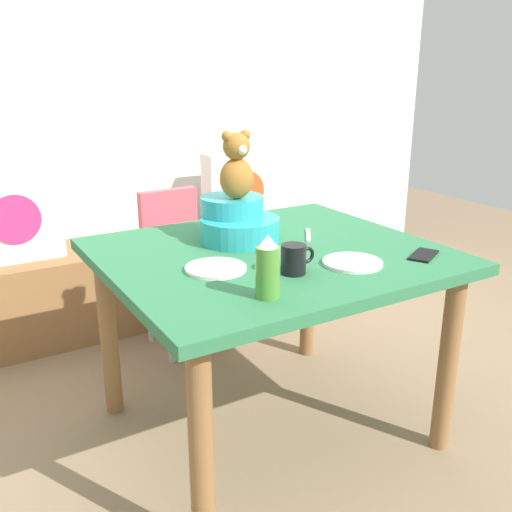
{
  "coord_description": "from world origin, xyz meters",
  "views": [
    {
      "loc": [
        -1.03,
        -1.63,
        1.36
      ],
      "look_at": [
        0.0,
        0.1,
        0.69
      ],
      "focal_mm": 39.76,
      "sensor_mm": 36.0,
      "label": 1
    }
  ],
  "objects_px": {
    "highchair": "(181,248)",
    "infant_seat_teal": "(237,221)",
    "coffee_mug": "(294,259)",
    "pillow_floral_left": "(12,216)",
    "ketchup_bottle": "(268,268)",
    "book_stack": "(174,228)",
    "cell_phone": "(424,255)",
    "dining_table": "(270,277)",
    "dinner_plate_far": "(216,268)",
    "teddy_bear": "(237,167)",
    "dinner_plate_near": "(352,263)",
    "pillow_floral_right": "(240,189)"
  },
  "relations": [
    {
      "from": "infant_seat_teal",
      "to": "pillow_floral_left",
      "type": "bearing_deg",
      "value": 121.24
    },
    {
      "from": "coffee_mug",
      "to": "cell_phone",
      "type": "bearing_deg",
      "value": -10.39
    },
    {
      "from": "highchair",
      "to": "infant_seat_teal",
      "type": "relative_size",
      "value": 2.39
    },
    {
      "from": "infant_seat_teal",
      "to": "teddy_bear",
      "type": "xyz_separation_m",
      "value": [
        -0.0,
        -0.0,
        0.21
      ]
    },
    {
      "from": "ketchup_bottle",
      "to": "pillow_floral_left",
      "type": "bearing_deg",
      "value": 105.49
    },
    {
      "from": "ketchup_bottle",
      "to": "dinner_plate_near",
      "type": "distance_m",
      "value": 0.41
    },
    {
      "from": "cell_phone",
      "to": "book_stack",
      "type": "bearing_deg",
      "value": -18.2
    },
    {
      "from": "pillow_floral_left",
      "to": "pillow_floral_right",
      "type": "bearing_deg",
      "value": 0.0
    },
    {
      "from": "ketchup_bottle",
      "to": "cell_phone",
      "type": "bearing_deg",
      "value": 3.15
    },
    {
      "from": "pillow_floral_left",
      "to": "dinner_plate_near",
      "type": "distance_m",
      "value": 1.74
    },
    {
      "from": "book_stack",
      "to": "coffee_mug",
      "type": "distance_m",
      "value": 1.55
    },
    {
      "from": "pillow_floral_left",
      "to": "teddy_bear",
      "type": "distance_m",
      "value": 1.3
    },
    {
      "from": "book_stack",
      "to": "ketchup_bottle",
      "type": "relative_size",
      "value": 1.08
    },
    {
      "from": "dinner_plate_far",
      "to": "pillow_floral_right",
      "type": "bearing_deg",
      "value": 57.92
    },
    {
      "from": "teddy_bear",
      "to": "dinner_plate_far",
      "type": "height_order",
      "value": "teddy_bear"
    },
    {
      "from": "ketchup_bottle",
      "to": "coffee_mug",
      "type": "height_order",
      "value": "ketchup_bottle"
    },
    {
      "from": "book_stack",
      "to": "coffee_mug",
      "type": "height_order",
      "value": "coffee_mug"
    },
    {
      "from": "highchair",
      "to": "cell_phone",
      "type": "distance_m",
      "value": 1.25
    },
    {
      "from": "ketchup_bottle",
      "to": "teddy_bear",
      "type": "bearing_deg",
      "value": 69.54
    },
    {
      "from": "infant_seat_teal",
      "to": "coffee_mug",
      "type": "height_order",
      "value": "infant_seat_teal"
    },
    {
      "from": "pillow_floral_left",
      "to": "ketchup_bottle",
      "type": "xyz_separation_m",
      "value": [
        0.45,
        -1.61,
        0.15
      ]
    },
    {
      "from": "dinner_plate_near",
      "to": "ketchup_bottle",
      "type": "bearing_deg",
      "value": -166.28
    },
    {
      "from": "book_stack",
      "to": "teddy_bear",
      "type": "height_order",
      "value": "teddy_bear"
    },
    {
      "from": "book_stack",
      "to": "dinner_plate_near",
      "type": "xyz_separation_m",
      "value": [
        0.0,
        -1.54,
        0.25
      ]
    },
    {
      "from": "pillow_floral_left",
      "to": "pillow_floral_right",
      "type": "xyz_separation_m",
      "value": [
        1.26,
        0.0,
        0.0
      ]
    },
    {
      "from": "coffee_mug",
      "to": "dinner_plate_far",
      "type": "height_order",
      "value": "coffee_mug"
    },
    {
      "from": "pillow_floral_right",
      "to": "dinner_plate_far",
      "type": "relative_size",
      "value": 2.2
    },
    {
      "from": "pillow_floral_left",
      "to": "highchair",
      "type": "relative_size",
      "value": 0.56
    },
    {
      "from": "highchair",
      "to": "pillow_floral_left",
      "type": "bearing_deg",
      "value": 149.13
    },
    {
      "from": "book_stack",
      "to": "dinner_plate_far",
      "type": "height_order",
      "value": "dinner_plate_far"
    },
    {
      "from": "coffee_mug",
      "to": "cell_phone",
      "type": "xyz_separation_m",
      "value": [
        0.48,
        -0.09,
        -0.04
      ]
    },
    {
      "from": "pillow_floral_left",
      "to": "coffee_mug",
      "type": "relative_size",
      "value": 3.67
    },
    {
      "from": "dining_table",
      "to": "dinner_plate_far",
      "type": "bearing_deg",
      "value": -161.86
    },
    {
      "from": "pillow_floral_left",
      "to": "infant_seat_teal",
      "type": "xyz_separation_m",
      "value": [
        0.65,
        -1.07,
        0.13
      ]
    },
    {
      "from": "dinner_plate_near",
      "to": "cell_phone",
      "type": "xyz_separation_m",
      "value": [
        0.27,
        -0.06,
        -0.0
      ]
    },
    {
      "from": "pillow_floral_right",
      "to": "book_stack",
      "type": "relative_size",
      "value": 2.2
    },
    {
      "from": "teddy_bear",
      "to": "coffee_mug",
      "type": "relative_size",
      "value": 2.08
    },
    {
      "from": "highchair",
      "to": "teddy_bear",
      "type": "distance_m",
      "value": 0.82
    },
    {
      "from": "dinner_plate_far",
      "to": "book_stack",
      "type": "bearing_deg",
      "value": 72.98
    },
    {
      "from": "highchair",
      "to": "dinner_plate_far",
      "type": "relative_size",
      "value": 3.95
    },
    {
      "from": "pillow_floral_left",
      "to": "infant_seat_teal",
      "type": "bearing_deg",
      "value": -58.76
    },
    {
      "from": "highchair",
      "to": "dinner_plate_far",
      "type": "distance_m",
      "value": 0.98
    },
    {
      "from": "dinner_plate_near",
      "to": "teddy_bear",
      "type": "bearing_deg",
      "value": 113.16
    },
    {
      "from": "coffee_mug",
      "to": "cell_phone",
      "type": "height_order",
      "value": "coffee_mug"
    },
    {
      "from": "infant_seat_teal",
      "to": "dinner_plate_near",
      "type": "distance_m",
      "value": 0.49
    },
    {
      "from": "dining_table",
      "to": "ketchup_bottle",
      "type": "height_order",
      "value": "ketchup_bottle"
    },
    {
      "from": "book_stack",
      "to": "infant_seat_teal",
      "type": "height_order",
      "value": "infant_seat_teal"
    },
    {
      "from": "infant_seat_teal",
      "to": "teddy_bear",
      "type": "distance_m",
      "value": 0.21
    },
    {
      "from": "pillow_floral_right",
      "to": "ketchup_bottle",
      "type": "xyz_separation_m",
      "value": [
        -0.81,
        -1.61,
        0.15
      ]
    },
    {
      "from": "highchair",
      "to": "infant_seat_teal",
      "type": "height_order",
      "value": "infant_seat_teal"
    }
  ]
}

